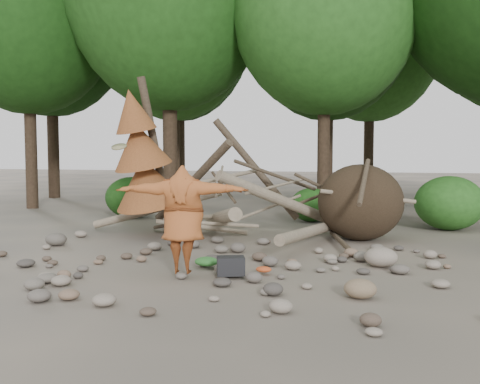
# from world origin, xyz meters

# --- Properties ---
(ground) EXTENTS (120.00, 120.00, 0.00)m
(ground) POSITION_xyz_m (0.00, 0.00, 0.00)
(ground) COLOR #514C44
(ground) RESTS_ON ground
(deadfall_pile) EXTENTS (8.55, 5.24, 3.30)m
(deadfall_pile) POSITION_xyz_m (2.02, 4.24, 0.95)
(deadfall_pile) COLOR #332619
(deadfall_pile) RESTS_ON ground
(dead_conifer) EXTENTS (2.06, 2.16, 4.35)m
(dead_conifer) POSITION_xyz_m (-3.12, 3.37, 2.11)
(dead_conifer) COLOR #4C3F30
(dead_conifer) RESTS_ON ground
(forest_backdrop) EXTENTS (33.68, 19.18, 15.68)m
(forest_backdrop) POSITION_xyz_m (-1.01, 13.89, 8.87)
(forest_backdrop) COLOR #38281C
(forest_backdrop) RESTS_ON ground
(bush_left) EXTENTS (1.80, 1.80, 1.44)m
(bush_left) POSITION_xyz_m (-5.50, 7.20, 0.72)
(bush_left) COLOR #1A4512
(bush_left) RESTS_ON ground
(bush_mid) EXTENTS (1.40, 1.40, 1.12)m
(bush_mid) POSITION_xyz_m (0.80, 7.80, 0.56)
(bush_mid) COLOR #225819
(bush_mid) RESTS_ON ground
(bush_right) EXTENTS (2.00, 2.00, 1.60)m
(bush_right) POSITION_xyz_m (5.00, 7.00, 0.80)
(bush_right) COLOR #2B6820
(bush_right) RESTS_ON ground
(frisbee_thrower) EXTENTS (2.69, 1.07, 2.37)m
(frisbee_thrower) POSITION_xyz_m (-0.21, -0.87, 1.06)
(frisbee_thrower) COLOR #A05024
(frisbee_thrower) RESTS_ON ground
(backpack) EXTENTS (0.58, 0.49, 0.33)m
(backpack) POSITION_xyz_m (0.65, -0.70, 0.16)
(backpack) COLOR black
(backpack) RESTS_ON ground
(cloth_green) EXTENTS (0.47, 0.39, 0.18)m
(cloth_green) POSITION_xyz_m (-0.05, -0.07, 0.09)
(cloth_green) COLOR #2D6D2B
(cloth_green) RESTS_ON ground
(cloth_orange) EXTENTS (0.30, 0.24, 0.11)m
(cloth_orange) POSITION_xyz_m (1.16, -0.29, 0.05)
(cloth_orange) COLOR #C04920
(cloth_orange) RESTS_ON ground
(boulder_front_right) EXTENTS (0.51, 0.46, 0.30)m
(boulder_front_right) POSITION_xyz_m (2.98, -1.44, 0.15)
(boulder_front_right) COLOR #826B51
(boulder_front_right) RESTS_ON ground
(boulder_mid_right) EXTENTS (0.65, 0.59, 0.39)m
(boulder_mid_right) POSITION_xyz_m (3.22, 1.06, 0.20)
(boulder_mid_right) COLOR gray
(boulder_mid_right) RESTS_ON ground
(boulder_mid_left) EXTENTS (0.53, 0.47, 0.32)m
(boulder_mid_left) POSITION_xyz_m (-4.47, 1.38, 0.16)
(boulder_mid_left) COLOR #5C564E
(boulder_mid_left) RESTS_ON ground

